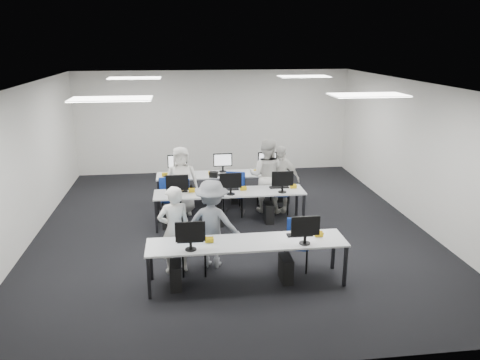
{
  "coord_description": "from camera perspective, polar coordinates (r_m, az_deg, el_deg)",
  "views": [
    {
      "loc": [
        -0.99,
        -9.2,
        3.83
      ],
      "look_at": [
        0.21,
        0.14,
        1.0
      ],
      "focal_mm": 35.0,
      "sensor_mm": 36.0,
      "label": 1
    }
  ],
  "objects": [
    {
      "name": "dslr_camera",
      "position": [
        8.0,
        -3.24,
        0.67
      ],
      "size": [
        0.19,
        0.21,
        0.1
      ],
      "primitive_type": "cube",
      "rotation": [
        0.0,
        0.0,
        2.84
      ],
      "color": "black",
      "rests_on": "photographer"
    },
    {
      "name": "ceiling_panels",
      "position": [
        9.29,
        -1.22,
        11.51
      ],
      "size": [
        5.2,
        4.6,
        0.02
      ],
      "color": "white",
      "rests_on": "room"
    },
    {
      "name": "chair_4",
      "position": [
        10.84,
        4.76,
        -2.46
      ],
      "size": [
        0.51,
        0.54,
        0.88
      ],
      "rotation": [
        0.0,
        0.0,
        -0.17
      ],
      "color": "navy",
      "rests_on": "ground"
    },
    {
      "name": "room",
      "position": [
        9.54,
        -1.16,
        2.6
      ],
      "size": [
        9.0,
        9.02,
        3.0
      ],
      "color": "black",
      "rests_on": "ground"
    },
    {
      "name": "chair_7",
      "position": [
        11.12,
        3.56,
        -1.99
      ],
      "size": [
        0.55,
        0.57,
        0.85
      ],
      "rotation": [
        0.0,
        0.0,
        0.35
      ],
      "color": "navy",
      "rests_on": "ground"
    },
    {
      "name": "student_0",
      "position": [
        7.97,
        -7.99,
        -6.03
      ],
      "size": [
        0.63,
        0.49,
        1.53
      ],
      "primitive_type": "imported",
      "rotation": [
        0.0,
        0.0,
        3.37
      ],
      "color": "beige",
      "rests_on": "ground"
    },
    {
      "name": "equipment_mid",
      "position": [
        10.04,
        -2.33,
        -3.52
      ],
      "size": [
        2.91,
        0.41,
        1.19
      ],
      "color": "white",
      "rests_on": "desk_mid"
    },
    {
      "name": "chair_3",
      "position": [
        10.68,
        -0.7,
        -2.6
      ],
      "size": [
        0.57,
        0.6,
        0.94
      ],
      "rotation": [
        0.0,
        0.0,
        -0.26
      ],
      "color": "navy",
      "rests_on": "ground"
    },
    {
      "name": "chair_0",
      "position": [
        8.14,
        -5.54,
        -9.34
      ],
      "size": [
        0.44,
        0.48,
        0.83
      ],
      "rotation": [
        0.0,
        0.0,
        -0.08
      ],
      "color": "navy",
      "rests_on": "ground"
    },
    {
      "name": "chair_5",
      "position": [
        10.85,
        -6.95,
        -2.55
      ],
      "size": [
        0.52,
        0.55,
        0.86
      ],
      "rotation": [
        0.0,
        0.0,
        -0.24
      ],
      "color": "navy",
      "rests_on": "ground"
    },
    {
      "name": "equipment_front",
      "position": [
        7.66,
        -0.58,
        -10.21
      ],
      "size": [
        2.51,
        0.41,
        1.19
      ],
      "color": "#0C61A7",
      "rests_on": "desk_front"
    },
    {
      "name": "student_2",
      "position": [
        10.62,
        -7.15,
        -0.1
      ],
      "size": [
        0.79,
        0.55,
        1.56
      ],
      "primitive_type": "imported",
      "rotation": [
        0.0,
        0.0,
        0.07
      ],
      "color": "beige",
      "rests_on": "ground"
    },
    {
      "name": "desk_mid",
      "position": [
        9.97,
        -1.26,
        -1.7
      ],
      "size": [
        3.2,
        0.7,
        0.73
      ],
      "color": "silver",
      "rests_on": "ground"
    },
    {
      "name": "chair_6",
      "position": [
        10.8,
        -0.99,
        -2.31
      ],
      "size": [
        0.49,
        0.53,
        0.98
      ],
      "rotation": [
        0.0,
        0.0,
        0.02
      ],
      "color": "navy",
      "rests_on": "ground"
    },
    {
      "name": "handbag",
      "position": [
        10.01,
        -7.47,
        -0.57
      ],
      "size": [
        0.41,
        0.31,
        0.3
      ],
      "primitive_type": "ellipsoid",
      "rotation": [
        0.0,
        0.0,
        -0.22
      ],
      "color": "tan",
      "rests_on": "desk_mid"
    },
    {
      "name": "chair_2",
      "position": [
        10.54,
        -8.48,
        -3.13
      ],
      "size": [
        0.51,
        0.54,
        0.9
      ],
      "rotation": [
        0.0,
        0.0,
        0.15
      ],
      "color": "navy",
      "rests_on": "ground"
    },
    {
      "name": "chair_1",
      "position": [
        8.3,
        6.91,
        -8.83
      ],
      "size": [
        0.53,
        0.56,
        0.84
      ],
      "rotation": [
        0.0,
        0.0,
        -0.32
      ],
      "color": "navy",
      "rests_on": "ground"
    },
    {
      "name": "student_1",
      "position": [
        10.7,
        3.24,
        0.54
      ],
      "size": [
        1.01,
        0.9,
        1.7
      ],
      "primitive_type": "imported",
      "rotation": [
        0.0,
        0.0,
        2.77
      ],
      "color": "beige",
      "rests_on": "ground"
    },
    {
      "name": "photographer",
      "position": [
        8.11,
        -3.43,
        -5.36
      ],
      "size": [
        1.14,
        0.86,
        1.57
      ],
      "primitive_type": "imported",
      "rotation": [
        0.0,
        0.0,
        2.84
      ],
      "color": "gray",
      "rests_on": "ground"
    },
    {
      "name": "student_3",
      "position": [
        10.77,
        4.88,
        0.18
      ],
      "size": [
        0.98,
        0.72,
        1.55
      ],
      "primitive_type": "imported",
      "rotation": [
        0.0,
        0.0,
        -0.43
      ],
      "color": "beige",
      "rests_on": "ground"
    },
    {
      "name": "desk_back",
      "position": [
        11.3,
        -2.01,
        0.53
      ],
      "size": [
        3.2,
        0.7,
        0.73
      ],
      "color": "silver",
      "rests_on": "ground"
    },
    {
      "name": "desk_front",
      "position": [
        7.56,
        0.86,
        -7.89
      ],
      "size": [
        3.2,
        0.7,
        0.73
      ],
      "color": "silver",
      "rests_on": "ground"
    },
    {
      "name": "equipment_back",
      "position": [
        11.43,
        -1.05,
        -0.97
      ],
      "size": [
        2.91,
        0.41,
        1.19
      ],
      "color": "white",
      "rests_on": "desk_back"
    }
  ]
}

